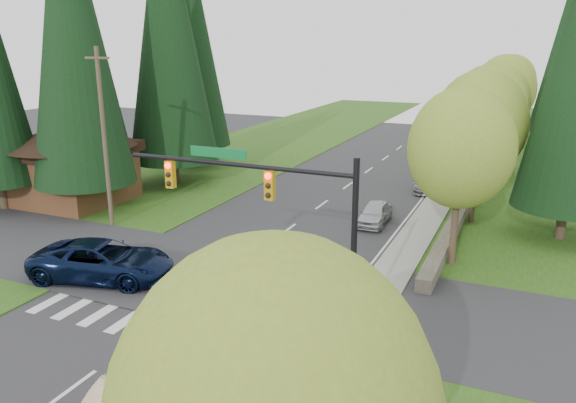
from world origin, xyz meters
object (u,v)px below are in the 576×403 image
Objects in this scene: parked_car_e at (460,143)px; suv_navy at (103,261)px; parked_car_a at (375,213)px; parked_car_b at (428,182)px; parked_car_d at (447,153)px; parked_car_c at (435,171)px.

suv_navy is at bearing -101.54° from parked_car_e.
parked_car_a reaches higher than parked_car_b.
suv_navy reaches higher than parked_car_e.
parked_car_b is 11.07m from parked_car_d.
suv_navy is at bearing -106.92° from parked_car_c.
parked_car_a reaches higher than parked_car_e.
suv_navy is 1.42× the size of parked_car_e.
parked_car_e is at bearing -29.21° from suv_navy.
parked_car_c is (1.40, 11.69, 0.15)m from parked_car_a.
parked_car_c is 8.31m from parked_car_d.
parked_car_a is at bearing -90.56° from parked_car_c.
parked_car_c is 14.58m from parked_car_e.
parked_car_b is 0.90× the size of parked_car_c.
parked_car_d is 6.28m from parked_car_e.
parked_car_e is (10.39, 38.83, -0.23)m from suv_navy.
suv_navy is 34.09m from parked_car_d.
parked_car_b is 2.76m from parked_car_c.
parked_car_d is 0.98× the size of parked_car_e.
parked_car_d is at bearing -31.45° from suv_navy.
suv_navy reaches higher than parked_car_a.
parked_car_a is 9.04m from parked_car_b.
parked_car_d is (10.09, 32.56, -0.14)m from suv_navy.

